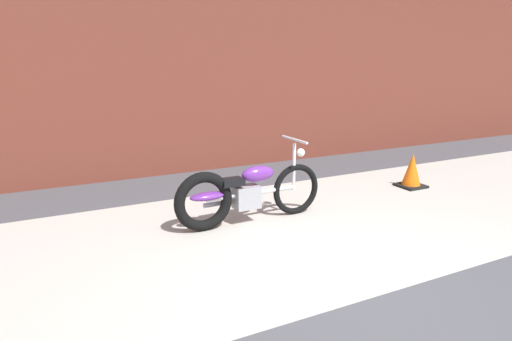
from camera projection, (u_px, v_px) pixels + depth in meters
ground_plane at (372, 298)px, 3.85m from camera, size 80.00×80.00×0.00m
sidewalk_slab at (274, 230)px, 5.36m from camera, size 36.00×3.50×0.01m
brick_building_wall at (179, 31)px, 7.74m from camera, size 36.00×0.50×4.96m
motorcycle_purple at (241, 193)px, 5.49m from camera, size 2.01×0.58×1.03m
traffic_cone at (412, 172)px, 7.13m from camera, size 0.40×0.40×0.55m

